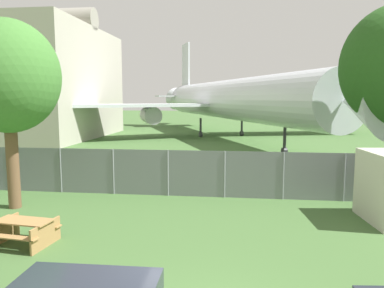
{
  "coord_description": "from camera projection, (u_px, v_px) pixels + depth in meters",
  "views": [
    {
      "loc": [
        0.55,
        -6.31,
        4.42
      ],
      "look_at": [
        -1.82,
        12.99,
        2.0
      ],
      "focal_mm": 35.0,
      "sensor_mm": 36.0,
      "label": 1
    }
  ],
  "objects": [
    {
      "name": "tree_left_of_cabin",
      "position": [
        8.0,
        77.0,
        14.48
      ],
      "size": [
        4.0,
        4.0,
        7.44
      ],
      "color": "brown",
      "rests_on": "ground"
    },
    {
      "name": "picnic_bench_near_cabin",
      "position": [
        24.0,
        229.0,
        11.26
      ],
      "size": [
        1.86,
        1.6,
        0.76
      ],
      "rotation": [
        0.0,
        0.0,
        -0.12
      ],
      "color": "#A37A47",
      "rests_on": "ground"
    },
    {
      "name": "perimeter_fence",
      "position": [
        224.0,
        174.0,
        16.54
      ],
      "size": [
        56.07,
        0.07,
        2.09
      ],
      "color": "gray",
      "rests_on": "ground"
    },
    {
      "name": "airplane",
      "position": [
        226.0,
        100.0,
        40.93
      ],
      "size": [
        37.35,
        45.31,
        12.54
      ],
      "rotation": [
        0.0,
        0.0,
        -1.18
      ],
      "color": "silver",
      "rests_on": "ground"
    }
  ]
}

